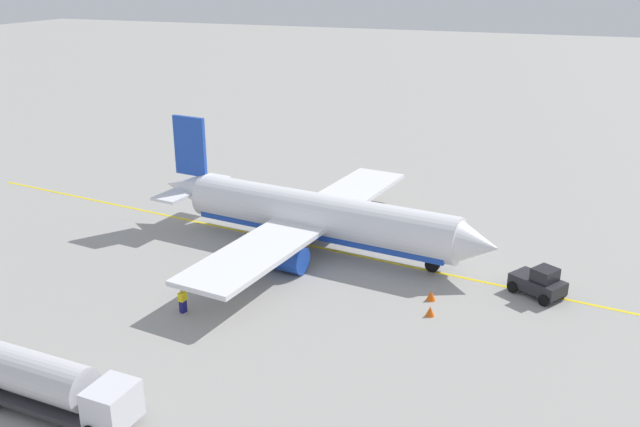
# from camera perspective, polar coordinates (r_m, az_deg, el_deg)

# --- Properties ---
(ground_plane) EXTENTS (400.00, 400.00, 0.00)m
(ground_plane) POSITION_cam_1_polar(r_m,az_deg,el_deg) (55.74, 0.00, -2.90)
(ground_plane) COLOR #9E9B96
(airplane) EXTENTS (30.41, 30.17, 9.63)m
(airplane) POSITION_cam_1_polar(r_m,az_deg,el_deg) (54.99, -0.45, -0.27)
(airplane) COLOR white
(airplane) RESTS_ON ground
(fuel_tanker) EXTENTS (10.93, 3.23, 3.15)m
(fuel_tanker) POSITION_cam_1_polar(r_m,az_deg,el_deg) (38.41, -22.08, -13.00)
(fuel_tanker) COLOR #2D2D33
(fuel_tanker) RESTS_ON ground
(pushback_tug) EXTENTS (4.12, 3.72, 2.20)m
(pushback_tug) POSITION_cam_1_polar(r_m,az_deg,el_deg) (49.93, 17.93, -5.53)
(pushback_tug) COLOR #232328
(pushback_tug) RESTS_ON ground
(refueling_worker) EXTENTS (0.44, 0.57, 1.71)m
(refueling_worker) POSITION_cam_1_polar(r_m,az_deg,el_deg) (46.34, -11.46, -7.22)
(refueling_worker) COLOR navy
(refueling_worker) RESTS_ON ground
(safety_cone_nose) EXTENTS (0.66, 0.66, 0.73)m
(safety_cone_nose) POSITION_cam_1_polar(r_m,az_deg,el_deg) (47.80, 9.31, -6.80)
(safety_cone_nose) COLOR #F2590F
(safety_cone_nose) RESTS_ON ground
(safety_cone_wingtip) EXTENTS (0.61, 0.61, 0.68)m
(safety_cone_wingtip) POSITION_cam_1_polar(r_m,az_deg,el_deg) (45.78, 9.24, -8.10)
(safety_cone_wingtip) COLOR #F2590F
(safety_cone_wingtip) RESTS_ON ground
(taxi_line_marking) EXTENTS (75.41, 9.58, 0.01)m
(taxi_line_marking) POSITION_cam_1_polar(r_m,az_deg,el_deg) (55.74, 0.00, -2.89)
(taxi_line_marking) COLOR yellow
(taxi_line_marking) RESTS_ON ground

